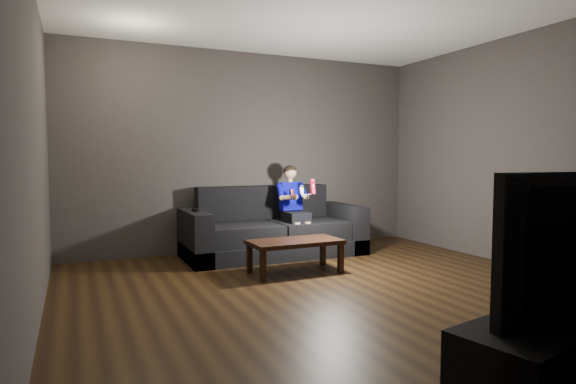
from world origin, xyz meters
name	(u,v)px	position (x,y,z in m)	size (l,w,h in m)	color
floor	(342,295)	(0.00, 0.00, 0.00)	(5.00, 5.00, 0.00)	black
back_wall	(250,152)	(0.00, 2.50, 1.35)	(5.00, 0.04, 2.70)	#3C3635
left_wall	(31,145)	(-2.50, 0.00, 1.35)	(0.04, 5.00, 2.70)	#3C3635
right_wall	(536,150)	(2.50, 0.00, 1.35)	(0.04, 5.00, 2.70)	#3C3635
sofa	(273,233)	(0.12, 1.96, 0.29)	(2.30, 0.99, 0.89)	black
child	(293,200)	(0.38, 1.89, 0.72)	(0.42, 0.51, 1.03)	black
wii_remote_red	(313,187)	(0.46, 1.49, 0.91)	(0.05, 0.07, 0.19)	red
nunchuk_white	(302,190)	(0.31, 1.50, 0.87)	(0.06, 0.09, 0.14)	white
wii_remote_black	(195,210)	(-0.92, 1.88, 0.64)	(0.06, 0.16, 0.03)	black
coffee_table	(295,244)	(-0.03, 0.95, 0.32)	(1.02, 0.52, 0.37)	black
media_console	(570,364)	(-0.06, -2.27, 0.26)	(1.46, 0.42, 0.52)	black
tv	(575,242)	(-0.06, -2.27, 0.86)	(1.18, 0.15, 0.68)	black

